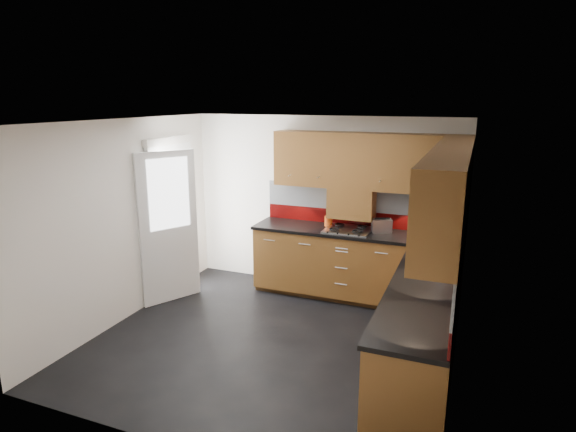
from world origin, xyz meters
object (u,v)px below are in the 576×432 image
at_px(gas_hob, 348,230).
at_px(toaster, 382,226).
at_px(food_processor, 441,238).
at_px(utensil_pot, 328,219).

relative_size(gas_hob, toaster, 2.05).
bearing_deg(food_processor, utensil_pot, 160.25).
bearing_deg(utensil_pot, gas_hob, -25.56).
bearing_deg(gas_hob, food_processor, -18.15).
distance_m(toaster, food_processor, 0.91).
bearing_deg(gas_hob, toaster, 13.45).
height_order(toaster, food_processor, food_processor).
bearing_deg(toaster, utensil_pot, 176.24).
distance_m(gas_hob, food_processor, 1.25).
distance_m(gas_hob, toaster, 0.44).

